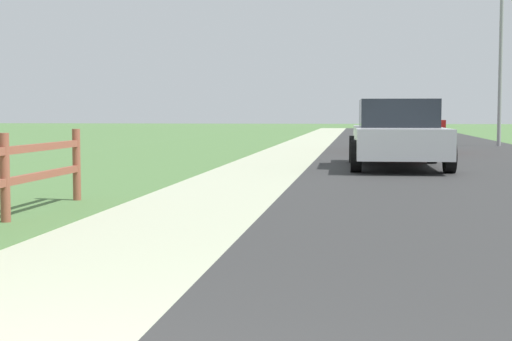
{
  "coord_description": "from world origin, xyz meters",
  "views": [
    {
      "loc": [
        1.18,
        -2.42,
        1.23
      ],
      "look_at": [
        -0.14,
        7.27,
        0.5
      ],
      "focal_mm": 54.47,
      "sensor_mm": 36.0,
      "label": 1
    }
  ],
  "objects": [
    {
      "name": "grass_verge",
      "position": [
        -4.5,
        27.0,
        0.01
      ],
      "size": [
        5.0,
        66.0,
        0.0
      ],
      "primitive_type": "cube",
      "color": "#4C723D",
      "rests_on": "ground"
    },
    {
      "name": "road_asphalt",
      "position": [
        3.5,
        27.0,
        0.0
      ],
      "size": [
        7.0,
        66.0,
        0.01
      ],
      "primitive_type": "cube",
      "color": "#2F2F2F",
      "rests_on": "ground"
    },
    {
      "name": "parked_car_red",
      "position": [
        2.53,
        22.41,
        0.76
      ],
      "size": [
        2.19,
        5.05,
        1.48
      ],
      "color": "maroon",
      "rests_on": "ground"
    },
    {
      "name": "curb_concrete",
      "position": [
        -3.0,
        27.0,
        0.0
      ],
      "size": [
        6.0,
        66.0,
        0.01
      ],
      "primitive_type": "cube",
      "color": "#ACB193",
      "rests_on": "ground"
    },
    {
      "name": "parked_suv_silver",
      "position": [
        1.98,
        15.26,
        0.75
      ],
      "size": [
        2.2,
        5.02,
        1.52
      ],
      "color": "#B7BABF",
      "rests_on": "ground"
    },
    {
      "name": "ground_plane",
      "position": [
        0.0,
        25.0,
        0.0
      ],
      "size": [
        120.0,
        120.0,
        0.0
      ],
      "primitive_type": "plane",
      "color": "#4C723D"
    },
    {
      "name": "street_lamp",
      "position": [
        6.31,
        27.13,
        4.19
      ],
      "size": [
        1.17,
        0.2,
        7.15
      ],
      "color": "gray",
      "rests_on": "ground"
    }
  ]
}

